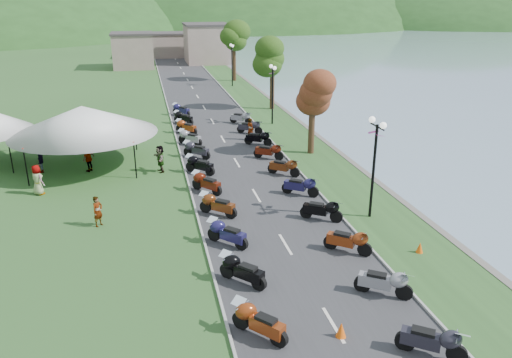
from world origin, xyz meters
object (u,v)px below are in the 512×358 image
vendor_tent_main (85,137)px  pedestrian_c (41,173)px  pedestrian_a (99,226)px  pedestrian_b (77,151)px

vendor_tent_main → pedestrian_c: 3.53m
pedestrian_a → pedestrian_b: pedestrian_b is taller
vendor_tent_main → pedestrian_a: (1.34, -9.64, -2.00)m
pedestrian_b → pedestrian_a: bearing=87.1°
pedestrian_a → pedestrian_b: (-2.48, 13.24, 0.00)m
vendor_tent_main → pedestrian_b: (-1.14, 3.60, -2.00)m
pedestrian_a → pedestrian_c: size_ratio=0.80×
vendor_tent_main → pedestrian_b: size_ratio=3.18×
vendor_tent_main → pedestrian_a: vendor_tent_main is taller
vendor_tent_main → pedestrian_a: bearing=-82.1°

